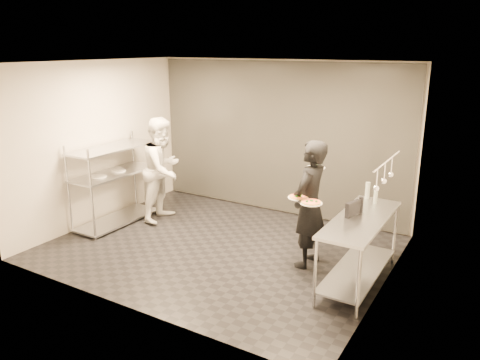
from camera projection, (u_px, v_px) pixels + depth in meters
The scene contains 13 objects.
room_shell at pixel (256, 146), 7.86m from camera, with size 5.00×4.00×2.80m.
pass_rack at pixel (115, 181), 8.12m from camera, with size 0.60×1.60×1.50m.
prep_counter at pixel (360, 239), 6.03m from camera, with size 0.60×1.80×0.92m.
utensil_rail at pixel (385, 173), 5.66m from camera, with size 0.07×1.20×0.31m.
waiter at pixel (309, 204), 6.48m from camera, with size 0.66×0.43×1.81m, color black.
chef at pixel (163, 169), 8.26m from camera, with size 0.90×0.70×1.84m, color white.
pizza_plate_near at pixel (298, 197), 6.36m from camera, with size 0.29×0.29×0.05m.
pizza_plate_far at pixel (311, 202), 6.17m from camera, with size 0.30×0.30×0.05m.
salad_plate at pixel (316, 166), 6.67m from camera, with size 0.27×0.27×0.07m.
pos_monitor at pixel (353, 209), 5.99m from camera, with size 0.05×0.27×0.19m, color black.
bottle_green at pixel (368, 190), 6.66m from camera, with size 0.07×0.07×0.24m, color gray.
bottle_clear at pixel (376, 197), 6.48m from camera, with size 0.06×0.06×0.18m, color gray.
bottle_dark at pixel (361, 205), 6.11m from camera, with size 0.06×0.06×0.21m, color black.
Camera 1 is at (3.70, -5.59, 3.03)m, focal length 35.00 mm.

